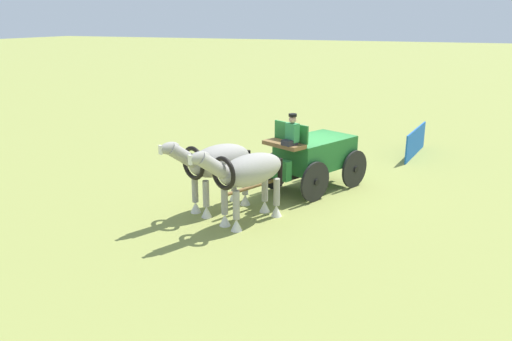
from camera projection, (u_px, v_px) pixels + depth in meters
ground_plane at (314, 188)px, 16.73m from camera, size 220.00×220.00×0.00m
show_wagon at (313, 155)px, 16.29m from camera, size 5.35×3.05×2.68m
draft_horse_near at (247, 173)px, 13.52m from camera, size 3.02×1.75×2.27m
draft_horse_off at (216, 163)px, 14.43m from camera, size 2.99×1.76×2.27m
sponsor_banner at (416, 142)px, 20.56m from camera, size 3.19×0.41×1.10m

